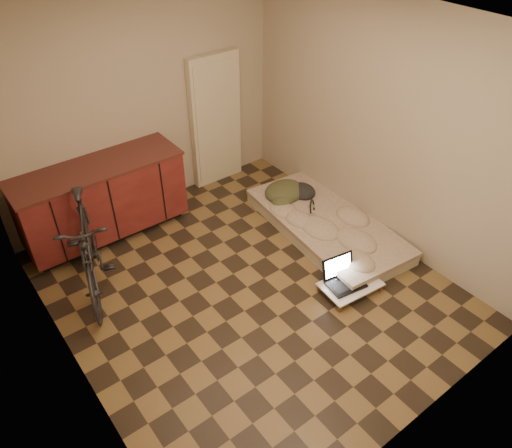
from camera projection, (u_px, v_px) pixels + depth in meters
room_shell at (246, 180)px, 4.35m from camera, size 3.50×4.00×2.60m
cabinets at (102, 200)px, 5.57m from camera, size 1.84×0.62×0.91m
appliance_panel at (216, 121)px, 6.31m from camera, size 0.70×0.10×1.70m
bicycle at (87, 243)px, 4.87m from camera, size 1.02×1.74×1.08m
futon at (327, 225)px, 5.84m from camera, size 1.17×2.12×0.17m
clothing_pile at (290, 187)px, 6.13m from camera, size 0.59×0.51×0.22m
headphones at (312, 208)px, 5.83m from camera, size 0.31×0.31×0.15m
lap_desk at (350, 285)px, 5.05m from camera, size 0.63×0.44×0.10m
laptop at (343, 278)px, 5.03m from camera, size 0.41×0.38×0.25m
mouse at (370, 278)px, 5.08m from camera, size 0.11×0.13×0.04m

